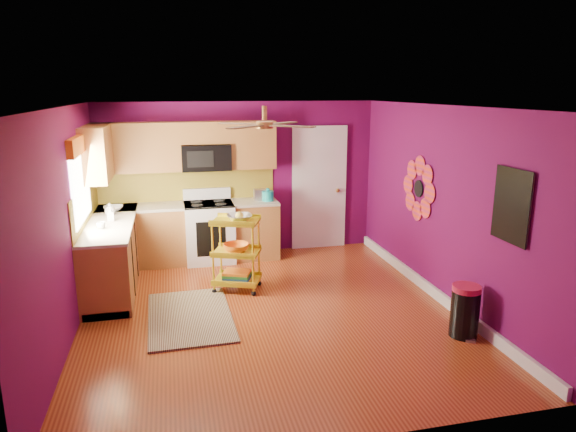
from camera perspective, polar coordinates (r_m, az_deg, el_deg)
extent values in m
plane|color=maroon|center=(6.48, -2.06, -10.60)|extent=(5.00, 5.00, 0.00)
cube|color=#5E0A49|center=(8.49, -5.37, 4.11)|extent=(4.50, 0.04, 2.50)
cube|color=#5E0A49|center=(3.76, 5.17, -8.68)|extent=(4.50, 0.04, 2.50)
cube|color=#5E0A49|center=(6.08, -23.48, -0.96)|extent=(0.04, 5.00, 2.50)
cube|color=#5E0A49|center=(6.85, 16.67, 1.20)|extent=(0.04, 5.00, 2.50)
cube|color=silver|center=(5.90, -2.28, 12.07)|extent=(4.50, 5.00, 0.04)
cube|color=white|center=(7.17, 15.80, -8.04)|extent=(0.05, 4.90, 0.14)
cube|color=brown|center=(7.53, -18.90, -4.15)|extent=(0.60, 2.30, 0.90)
cube|color=brown|center=(8.30, -10.79, -1.97)|extent=(2.80, 0.60, 0.90)
cube|color=beige|center=(7.41, -19.18, -0.68)|extent=(0.63, 2.30, 0.04)
cube|color=beige|center=(8.19, -10.94, 1.20)|extent=(2.80, 0.63, 0.04)
cube|color=black|center=(7.66, -18.66, -6.99)|extent=(0.54, 2.30, 0.10)
cube|color=black|center=(8.42, -10.66, -4.59)|extent=(2.80, 0.54, 0.10)
cube|color=white|center=(8.29, -8.71, -1.84)|extent=(0.76, 0.66, 0.92)
cube|color=black|center=(8.17, -8.83, 1.30)|extent=(0.76, 0.62, 0.03)
cube|color=white|center=(8.42, -9.01, 2.47)|extent=(0.76, 0.06, 0.18)
cube|color=black|center=(7.98, -8.52, -2.53)|extent=(0.45, 0.02, 0.55)
cube|color=brown|center=(8.19, -16.49, 7.31)|extent=(1.32, 0.33, 0.75)
cube|color=brown|center=(8.27, -3.99, 7.90)|extent=(0.72, 0.33, 0.75)
cube|color=brown|center=(8.17, -9.21, 9.13)|extent=(0.76, 0.33, 0.34)
cube|color=brown|center=(7.75, -20.35, 6.67)|extent=(0.33, 1.30, 0.75)
cube|color=black|center=(8.18, -9.09, 6.46)|extent=(0.76, 0.38, 0.40)
cube|color=olive|center=(8.42, -11.10, 3.45)|extent=(2.80, 0.01, 0.51)
cube|color=olive|center=(7.38, -21.59, 1.26)|extent=(0.01, 2.30, 0.51)
cube|color=white|center=(7.03, -22.10, 3.57)|extent=(0.03, 1.20, 1.00)
cube|color=orange|center=(6.96, -22.21, 7.39)|extent=(0.08, 1.35, 0.22)
cube|color=white|center=(8.78, 3.45, 2.99)|extent=(0.85, 0.04, 2.05)
cube|color=white|center=(8.76, 3.49, 2.96)|extent=(0.95, 0.02, 2.15)
sphere|color=#BF8C3F|center=(8.83, 5.55, 2.84)|extent=(0.07, 0.07, 0.07)
cylinder|color=black|center=(7.33, 14.30, 2.97)|extent=(0.01, 0.24, 0.24)
cube|color=teal|center=(5.63, 23.66, 1.06)|extent=(0.03, 0.52, 0.72)
cube|color=black|center=(5.62, 23.54, 1.05)|extent=(0.01, 0.56, 0.76)
cylinder|color=#BF8C3F|center=(6.10, -2.63, 11.38)|extent=(0.06, 0.06, 0.16)
cylinder|color=#BF8C3F|center=(6.11, -2.61, 10.07)|extent=(0.20, 0.20, 0.08)
cube|color=#4C2D19|center=(6.42, -0.66, 10.27)|extent=(0.47, 0.47, 0.01)
cube|color=#4C2D19|center=(6.33, -5.50, 10.16)|extent=(0.47, 0.47, 0.01)
cube|color=#4C2D19|center=(5.80, -4.78, 9.83)|extent=(0.47, 0.47, 0.01)
cube|color=#4C2D19|center=(5.90, 0.48, 9.94)|extent=(0.47, 0.47, 0.01)
cube|color=#301F10|center=(6.45, -10.84, -10.89)|extent=(1.02, 1.62, 0.02)
cylinder|color=yellow|center=(6.91, -8.34, -4.55)|extent=(0.03, 0.03, 0.94)
cylinder|color=yellow|center=(6.78, -3.91, -4.80)|extent=(0.03, 0.03, 0.94)
cylinder|color=yellow|center=(7.25, -7.49, -3.62)|extent=(0.03, 0.03, 0.94)
cylinder|color=yellow|center=(7.13, -3.27, -3.84)|extent=(0.03, 0.03, 0.94)
sphere|color=black|center=(7.08, -8.20, -8.26)|extent=(0.07, 0.07, 0.07)
sphere|color=black|center=(6.95, -3.84, -8.58)|extent=(0.07, 0.07, 0.07)
sphere|color=black|center=(7.41, -7.37, -7.18)|extent=(0.07, 0.07, 0.07)
sphere|color=black|center=(7.29, -3.21, -7.46)|extent=(0.07, 0.07, 0.07)
cube|color=yellow|center=(6.89, -5.85, -0.63)|extent=(0.73, 0.64, 0.03)
cube|color=yellow|center=(7.01, -5.76, -4.06)|extent=(0.73, 0.64, 0.03)
cube|color=yellow|center=(7.14, -5.69, -7.12)|extent=(0.73, 0.64, 0.03)
imported|color=beige|center=(6.86, -5.41, -0.18)|extent=(0.44, 0.44, 0.08)
sphere|color=yellow|center=(6.85, -5.42, 0.02)|extent=(0.11, 0.11, 0.11)
imported|color=orange|center=(6.99, -5.78, -3.51)|extent=(0.45, 0.45, 0.11)
cube|color=navy|center=(7.13, -5.69, -6.83)|extent=(0.43, 0.38, 0.04)
cube|color=#267233|center=(7.11, -5.70, -6.51)|extent=(0.43, 0.38, 0.04)
cube|color=orange|center=(7.10, -5.71, -6.24)|extent=(0.43, 0.38, 0.03)
cylinder|color=black|center=(6.12, 19.03, -10.21)|extent=(0.40, 0.40, 0.53)
cylinder|color=#B3193D|center=(6.01, 19.25, -7.61)|extent=(0.31, 0.31, 0.06)
cube|color=beige|center=(6.11, 19.62, -12.94)|extent=(0.12, 0.09, 0.03)
cylinder|color=#16A3A5|center=(8.24, -2.24, 2.24)|extent=(0.18, 0.18, 0.16)
sphere|color=#16A3A5|center=(8.23, -2.25, 2.92)|extent=(0.06, 0.06, 0.06)
cube|color=beige|center=(8.31, -3.05, 2.40)|extent=(0.22, 0.15, 0.18)
imported|color=#EA3F72|center=(7.38, -19.10, 0.21)|extent=(0.09, 0.09, 0.19)
imported|color=white|center=(7.70, -19.19, 0.70)|extent=(0.14, 0.14, 0.18)
imported|color=white|center=(8.01, -18.82, 0.82)|extent=(0.28, 0.28, 0.07)
imported|color=white|center=(7.03, -20.07, -0.99)|extent=(0.11, 0.11, 0.09)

